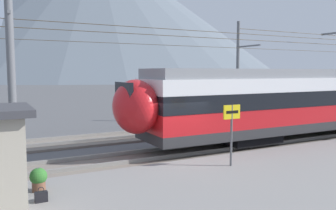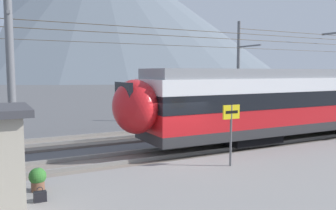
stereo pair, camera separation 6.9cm
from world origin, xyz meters
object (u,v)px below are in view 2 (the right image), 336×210
Objects in this scene: handbag_beside_passenger at (40,196)px; potted_plant_platform_edge at (38,178)px; platform_sign at (231,121)px; catenary_mast_far_side at (240,70)px; catenary_mast_west at (10,64)px; passenger_walking at (0,169)px.

handbag_beside_passenger is 0.92m from potted_plant_platform_edge.
catenary_mast_far_side is at bearing 49.93° from platform_sign.
catenary_mast_west is 20.16× the size of platform_sign.
catenary_mast_far_side is at bearing 35.36° from handbag_beside_passenger.
handbag_beside_passenger is (0.91, -0.16, -0.80)m from passenger_walking.
catenary_mast_far_side is 18.38m from potted_plant_platform_edge.
platform_sign is 1.31× the size of passenger_walking.
catenary_mast_west is 17.75m from catenary_mast_far_side.
potted_plant_platform_edge is (-15.16, -9.90, -3.15)m from catenary_mast_far_side.
platform_sign is (7.01, -1.95, -2.00)m from catenary_mast_west.
platform_sign is at bearing 2.61° from passenger_walking.
platform_sign reaches higher than potted_plant_platform_edge.
catenary_mast_far_side is at bearing 33.41° from passenger_walking.
potted_plant_platform_edge is (0.51, -1.56, -3.25)m from catenary_mast_west.
potted_plant_platform_edge is at bearing 176.54° from platform_sign.
handbag_beside_passenger is at bearing -9.77° from passenger_walking.
catenary_mast_far_side is 20.16× the size of platform_sign.
catenary_mast_west reaches higher than handbag_beside_passenger.
potted_plant_platform_edge is (-6.50, 0.39, -1.24)m from platform_sign.
passenger_walking is at bearing -142.70° from potted_plant_platform_edge.
handbag_beside_passenger is at bearing -79.43° from catenary_mast_west.
catenary_mast_far_side is at bearing 33.15° from potted_plant_platform_edge.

